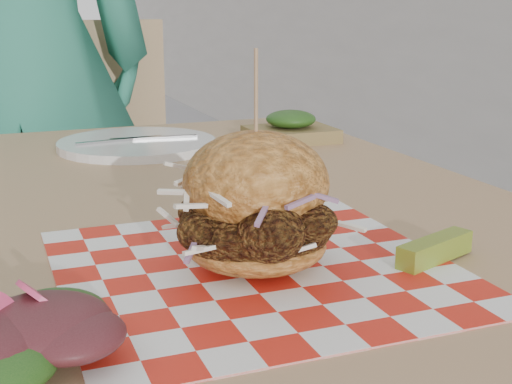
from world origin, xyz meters
The scene contains 9 objects.
diner centered at (0.17, 0.80, 0.88)m, with size 0.64×0.42×1.76m, color #2D846A.
patio_table centered at (0.34, -0.10, 0.67)m, with size 0.80×1.20×0.75m.
patio_chair centered at (0.34, 0.83, 0.55)m, with size 0.43×0.44×0.95m.
paper_liner centered at (0.32, -0.34, 0.75)m, with size 0.36×0.36×0.00m, color red.
sandwich centered at (0.32, -0.34, 0.81)m, with size 0.18×0.18×0.20m.
pickle_spear centered at (0.49, -0.38, 0.76)m, with size 0.10×0.02×0.02m, color olive.
side_salad centered at (0.11, -0.44, 0.76)m, with size 0.14×0.14×0.05m.
place_setting centered at (0.34, 0.27, 0.76)m, with size 0.27×0.27×0.02m.
kraft_tray centered at (0.61, 0.24, 0.77)m, with size 0.15×0.12×0.06m.
Camera 1 is at (0.10, -0.92, 0.99)m, focal length 50.00 mm.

